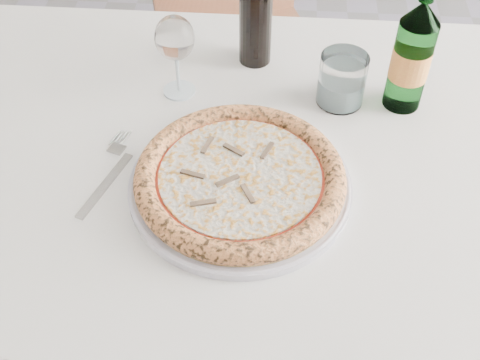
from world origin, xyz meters
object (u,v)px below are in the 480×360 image
at_px(beer_bottle, 412,56).
at_px(chair_far, 234,13).
at_px(wine_glass, 175,40).
at_px(tumbler, 342,83).
at_px(dining_table, 244,182).
at_px(pizza, 240,177).
at_px(wine_bottle, 256,11).
at_px(plate, 240,185).

bearing_deg(beer_bottle, chair_far, 119.56).
height_order(wine_glass, tumbler, wine_glass).
relative_size(dining_table, beer_bottle, 5.38).
relative_size(chair_far, pizza, 2.77).
relative_size(tumbler, wine_bottle, 0.38).
bearing_deg(pizza, wine_bottle, 89.74).
relative_size(plate, pizza, 1.06).
distance_m(chair_far, wine_bottle, 0.63).
xyz_separation_m(pizza, tumbler, (0.17, 0.24, 0.02)).
bearing_deg(tumbler, wine_glass, 179.38).
relative_size(wine_glass, tumbler, 1.65).
bearing_deg(chair_far, wine_bottle, -80.49).
relative_size(dining_table, pizza, 4.23).
xyz_separation_m(dining_table, tumbler, (0.17, 0.14, 0.13)).
xyz_separation_m(tumbler, beer_bottle, (0.11, 0.00, 0.06)).
height_order(dining_table, plate, plate).
bearing_deg(dining_table, plate, -90.00).
height_order(dining_table, beer_bottle, beer_bottle).
height_order(dining_table, tumbler, tumbler).
height_order(dining_table, wine_bottle, wine_bottle).
xyz_separation_m(chair_far, tumbler, (0.25, -0.65, 0.26)).
height_order(chair_far, pizza, chair_far).
xyz_separation_m(plate, wine_bottle, (0.00, 0.35, 0.10)).
bearing_deg(tumbler, plate, -125.16).
distance_m(beer_bottle, wine_bottle, 0.30).
height_order(plate, beer_bottle, beer_bottle).
bearing_deg(wine_bottle, beer_bottle, -22.49).
xyz_separation_m(chair_far, plate, (0.09, -0.89, 0.23)).
height_order(dining_table, wine_glass, wine_glass).
bearing_deg(pizza, beer_bottle, 40.36).
distance_m(tumbler, wine_bottle, 0.21).
relative_size(tumbler, beer_bottle, 0.37).
height_order(plate, wine_glass, wine_glass).
relative_size(plate, wine_bottle, 1.39).
xyz_separation_m(chair_far, wine_glass, (-0.05, -0.65, 0.34)).
bearing_deg(beer_bottle, wine_bottle, 157.51).
relative_size(wine_glass, beer_bottle, 0.61).
xyz_separation_m(beer_bottle, wine_bottle, (-0.28, 0.12, 0.00)).
relative_size(pizza, tumbler, 3.47).
relative_size(dining_table, plate, 3.98).
distance_m(dining_table, beer_bottle, 0.37).
distance_m(pizza, beer_bottle, 0.38).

